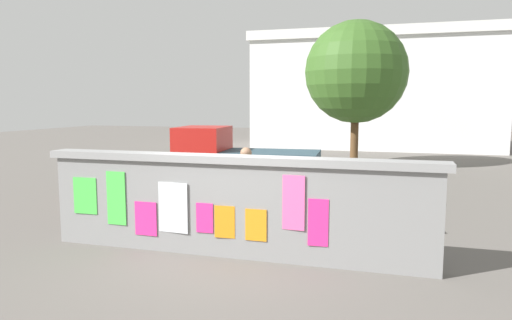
{
  "coord_description": "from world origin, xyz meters",
  "views": [
    {
      "loc": [
        2.46,
        -6.92,
        2.45
      ],
      "look_at": [
        -0.14,
        1.85,
        1.34
      ],
      "focal_mm": 32.78,
      "sensor_mm": 36.0,
      "label": 1
    }
  ],
  "objects": [
    {
      "name": "tree_roadside",
      "position": [
        0.97,
        11.55,
        3.63
      ],
      "size": [
        3.9,
        3.9,
        5.59
      ],
      "color": "brown",
      "rests_on": "ground"
    },
    {
      "name": "poster_wall",
      "position": [
        -0.01,
        -0.0,
        0.84
      ],
      "size": [
        6.55,
        0.42,
        1.63
      ],
      "color": "gray",
      "rests_on": "ground"
    },
    {
      "name": "person_walking",
      "position": [
        -0.24,
        1.51,
        0.99
      ],
      "size": [
        0.46,
        0.46,
        1.62
      ],
      "color": "#BF6626",
      "rests_on": "ground"
    },
    {
      "name": "bicycle_far",
      "position": [
        -1.9,
        1.01,
        0.36
      ],
      "size": [
        1.71,
        0.44,
        0.95
      ],
      "color": "black",
      "rests_on": "ground"
    },
    {
      "name": "building_background",
      "position": [
        1.28,
        19.74,
        3.16
      ],
      "size": [
        13.17,
        4.75,
        6.29
      ],
      "color": "white",
      "rests_on": "ground"
    },
    {
      "name": "bicycle_near",
      "position": [
        2.42,
        4.75,
        0.36
      ],
      "size": [
        1.68,
        0.51,
        0.95
      ],
      "color": "black",
      "rests_on": "ground"
    },
    {
      "name": "ground",
      "position": [
        0.0,
        8.0,
        0.0
      ],
      "size": [
        60.0,
        60.0,
        0.0
      ],
      "primitive_type": "plane",
      "color": "#605B56"
    },
    {
      "name": "auto_rickshaw_truck",
      "position": [
        -1.31,
        4.34,
        0.9
      ],
      "size": [
        3.7,
        1.76,
        1.85
      ],
      "color": "black",
      "rests_on": "ground"
    },
    {
      "name": "motorcycle",
      "position": [
        1.95,
        1.8,
        0.46
      ],
      "size": [
        1.87,
        0.68,
        0.87
      ],
      "color": "black",
      "rests_on": "ground"
    }
  ]
}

